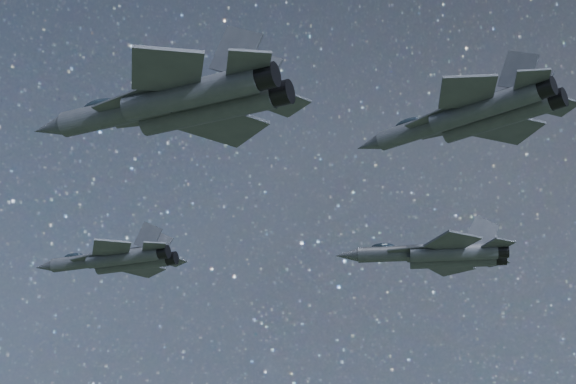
% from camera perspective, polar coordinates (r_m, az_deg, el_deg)
% --- Properties ---
extents(jet_lead, '(15.11, 10.65, 3.82)m').
position_cam_1_polar(jet_lead, '(91.21, -10.11, -3.95)').
color(jet_lead, '#32363F').
extents(jet_left, '(15.35, 10.34, 3.87)m').
position_cam_1_polar(jet_left, '(83.25, 8.92, -3.66)').
color(jet_left, '#32363F').
extents(jet_right, '(18.96, 13.55, 4.85)m').
position_cam_1_polar(jet_right, '(61.23, -6.51, 5.30)').
color(jet_right, '#32363F').
extents(jet_slot, '(17.42, 11.90, 4.37)m').
position_cam_1_polar(jet_slot, '(71.48, 10.93, 4.52)').
color(jet_slot, '#32363F').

